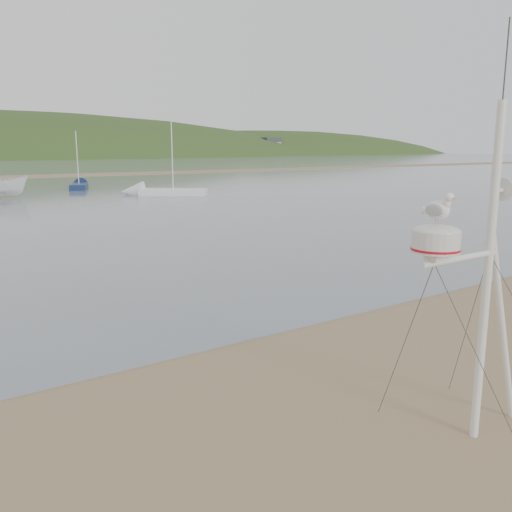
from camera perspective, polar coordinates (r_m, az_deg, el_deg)
mast_rig at (r=7.51m, az=22.71°, el=-8.90°), size 2.31×2.47×5.22m
sailboat_blue_far at (r=52.95m, az=-18.02°, el=7.10°), size 3.28×5.62×5.54m
sailboat_white_near at (r=43.76m, az=-11.00°, el=6.66°), size 6.38×5.52×6.78m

